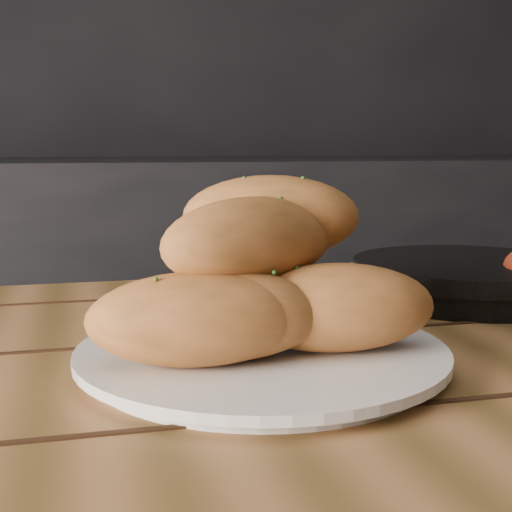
% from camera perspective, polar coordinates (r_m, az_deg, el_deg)
% --- Properties ---
extents(counter, '(2.80, 0.60, 0.90)m').
position_cam_1_polar(counter, '(1.65, -7.62, -8.10)').
color(counter, black).
rests_on(counter, ground).
extents(table, '(1.50, 0.84, 0.75)m').
position_cam_1_polar(table, '(0.68, 14.97, -15.88)').
color(table, '#946337').
rests_on(table, ground).
extents(plate, '(0.30, 0.30, 0.02)m').
position_cam_1_polar(plate, '(0.59, 0.48, -8.01)').
color(plate, white).
rests_on(plate, table).
extents(bread_rolls, '(0.28, 0.22, 0.14)m').
position_cam_1_polar(bread_rolls, '(0.57, -0.32, -2.06)').
color(bread_rolls, '#B86933').
rests_on(bread_rolls, plate).
extents(skillet, '(0.40, 0.27, 0.05)m').
position_cam_1_polar(skillet, '(0.89, 16.57, -1.69)').
color(skillet, black).
rests_on(skillet, table).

